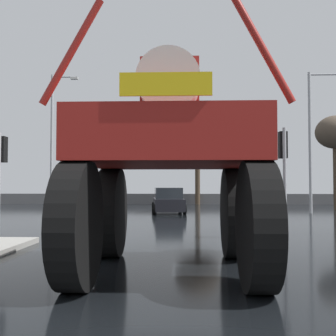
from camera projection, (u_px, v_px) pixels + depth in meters
name	position (u px, v px, depth m)	size (l,w,h in m)	color
ground_plane	(166.00, 221.00, 19.84)	(120.00, 120.00, 0.00)	black
oversize_sprayer	(170.00, 160.00, 8.29)	(4.04, 5.31, 4.68)	black
sedan_ahead	(168.00, 201.00, 25.15)	(2.24, 4.27, 1.52)	black
traffic_signal_near_left	(1.00, 161.00, 13.56)	(0.24, 0.54, 3.36)	#A8AAAF
traffic_signal_near_right	(283.00, 158.00, 13.13)	(0.24, 0.54, 3.46)	#A8AAAF
traffic_signal_far_left	(268.00, 171.00, 27.35)	(0.24, 0.55, 3.53)	#A8AAAF
streetlight_far_left	(54.00, 135.00, 28.35)	(1.85, 0.24, 9.17)	#A8AAAF
streetlight_far_right	(313.00, 134.00, 25.02)	(2.28, 0.24, 8.45)	#A8AAAF
bare_tree_right	(335.00, 134.00, 28.25)	(2.63, 2.63, 6.36)	#473828
bare_tree_far_center	(197.00, 135.00, 36.45)	(4.00, 4.00, 7.79)	#473828
roadside_barrier	(176.00, 199.00, 36.74)	(31.80, 0.24, 0.90)	#59595B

